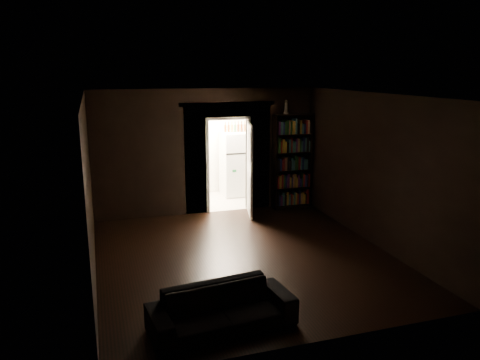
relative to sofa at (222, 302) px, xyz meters
name	(u,v)px	position (x,y,z in m)	size (l,w,h in m)	color
ground	(245,257)	(0.99, 2.10, -0.35)	(5.50, 5.50, 0.00)	black
room_walls	(227,152)	(0.98, 3.17, 1.33)	(5.02, 5.61, 2.84)	black
kitchen_alcove	(216,151)	(1.49, 5.97, 0.86)	(2.20, 1.80, 2.60)	beige
sofa	(222,302)	(0.00, 0.00, 0.00)	(1.83, 0.79, 0.71)	black
bookshelf	(292,161)	(2.99, 4.69, 0.75)	(0.90, 0.32, 2.20)	black
refrigerator	(236,164)	(2.07, 6.13, 0.47)	(0.74, 0.68, 1.65)	white
door	(250,170)	(1.86, 4.42, 0.67)	(0.85, 0.05, 2.05)	silver
figurine	(286,107)	(2.84, 4.75, 2.01)	(0.11, 0.11, 0.32)	silver
bottles	(235,127)	(2.04, 6.12, 1.43)	(0.66, 0.08, 0.27)	black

